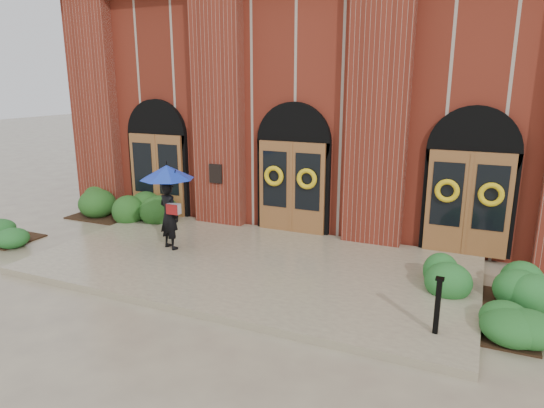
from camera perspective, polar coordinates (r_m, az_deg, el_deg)
The scene contains 9 objects.
ground at distance 11.32m, azimuth -2.89°, elevation -7.69°, with size 90.00×90.00×0.00m, color gray.
landing at distance 11.42m, azimuth -2.55°, elevation -7.09°, with size 10.00×5.30×0.15m, color tan.
church_building at distance 18.76m, azimuth 9.42°, elevation 11.90°, with size 16.20×12.53×7.00m.
man_with_umbrella at distance 12.11m, azimuth -12.15°, elevation 1.54°, with size 1.67×1.67×2.11m.
metal_post at distance 8.59m, azimuth 18.91°, elevation -11.11°, with size 0.14×0.14×0.99m.
hedge_wall_left at distance 15.85m, azimuth -16.85°, elevation -0.20°, with size 3.36×1.34×0.86m, color #204E1A.
hedge_wall_right at distance 10.60m, azimuth 24.76°, elevation -8.60°, with size 2.76×1.10×0.71m, color #215F25.
hedge_front_left at distance 15.12m, azimuth -28.76°, elevation -2.83°, with size 1.36×1.16×0.48m, color #1E5A22.
hedge_front_right at distance 9.52m, azimuth 24.10°, elevation -11.75°, with size 1.48×1.27×0.52m, color #205921.
Camera 1 is at (4.78, -9.35, 4.25)m, focal length 32.00 mm.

